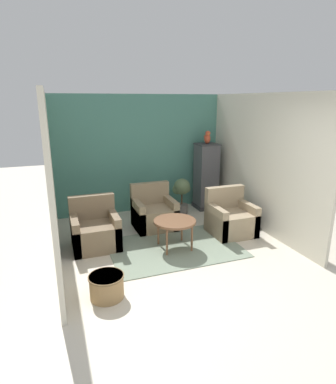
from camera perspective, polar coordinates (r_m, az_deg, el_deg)
ground_plane at (r=4.48m, az=8.24°, el=-17.28°), size 20.00×20.00×0.00m
wall_back_accent at (r=7.22m, az=-4.99°, el=6.71°), size 3.85×0.06×2.58m
wall_left at (r=5.19m, az=-20.07°, el=2.13°), size 0.06×3.58×2.58m
wall_right at (r=6.40m, az=16.22°, el=4.94°), size 0.06×3.58×2.58m
area_rug at (r=5.60m, az=1.19°, el=-9.84°), size 2.19×1.51×0.01m
coffee_table at (r=5.42m, az=1.21°, el=-5.49°), size 0.71×0.71×0.51m
armchair_left at (r=5.68m, az=-12.83°, el=-6.79°), size 0.78×0.73×0.86m
armchair_right at (r=6.19m, az=11.04°, el=-4.73°), size 0.78×0.73×0.86m
armchair_middle at (r=6.36m, az=-2.54°, el=-3.88°), size 0.78×0.73×0.86m
birdcage at (r=7.46m, az=6.77°, el=2.73°), size 0.49×0.49×1.51m
parrot at (r=7.31m, az=6.99°, el=9.57°), size 0.13×0.24×0.29m
potted_plant at (r=7.11m, az=2.45°, el=0.07°), size 0.39×0.36×0.79m
wicker_basket at (r=4.34m, az=-10.86°, el=-16.03°), size 0.45×0.45×0.31m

